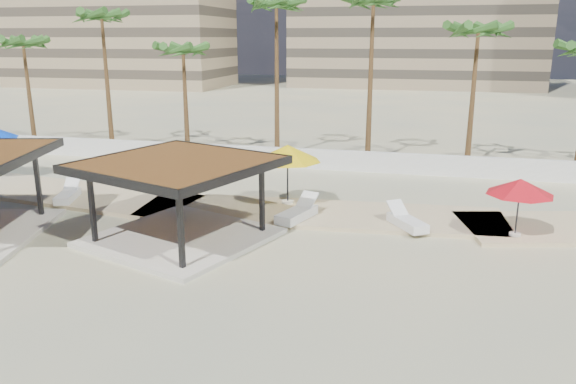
{
  "coord_description": "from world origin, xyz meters",
  "views": [
    {
      "loc": [
        6.35,
        -16.29,
        7.62
      ],
      "look_at": [
        0.99,
        5.59,
        1.4
      ],
      "focal_mm": 35.0,
      "sensor_mm": 36.0,
      "label": 1
    }
  ],
  "objects_px": {
    "pavilion_central": "(179,193)",
    "lounger_b": "(297,214)",
    "umbrella_c": "(520,187)",
    "lounger_a": "(68,195)",
    "lounger_c": "(407,222)"
  },
  "relations": [
    {
      "from": "umbrella_c",
      "to": "lounger_c",
      "type": "relative_size",
      "value": 1.33
    },
    {
      "from": "pavilion_central",
      "to": "lounger_b",
      "type": "height_order",
      "value": "pavilion_central"
    },
    {
      "from": "lounger_c",
      "to": "lounger_a",
      "type": "bearing_deg",
      "value": 54.95
    },
    {
      "from": "lounger_b",
      "to": "lounger_c",
      "type": "distance_m",
      "value": 4.56
    },
    {
      "from": "pavilion_central",
      "to": "umbrella_c",
      "type": "xyz_separation_m",
      "value": [
        12.63,
        3.07,
        0.24
      ]
    },
    {
      "from": "lounger_a",
      "to": "lounger_b",
      "type": "height_order",
      "value": "lounger_b"
    },
    {
      "from": "pavilion_central",
      "to": "lounger_a",
      "type": "relative_size",
      "value": 3.53
    },
    {
      "from": "lounger_a",
      "to": "umbrella_c",
      "type": "bearing_deg",
      "value": -108.74
    },
    {
      "from": "pavilion_central",
      "to": "lounger_b",
      "type": "bearing_deg",
      "value": 58.4
    },
    {
      "from": "umbrella_c",
      "to": "lounger_b",
      "type": "distance_m",
      "value": 8.87
    },
    {
      "from": "pavilion_central",
      "to": "umbrella_c",
      "type": "relative_size",
      "value": 2.7
    },
    {
      "from": "pavilion_central",
      "to": "lounger_c",
      "type": "height_order",
      "value": "pavilion_central"
    },
    {
      "from": "lounger_c",
      "to": "lounger_b",
      "type": "bearing_deg",
      "value": 56.41
    },
    {
      "from": "lounger_a",
      "to": "lounger_b",
      "type": "bearing_deg",
      "value": -109.2
    },
    {
      "from": "lounger_a",
      "to": "lounger_c",
      "type": "xyz_separation_m",
      "value": [
        15.82,
        -0.22,
        0.01
      ]
    }
  ]
}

